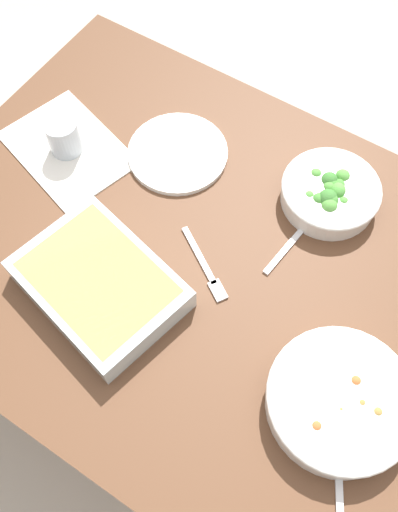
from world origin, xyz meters
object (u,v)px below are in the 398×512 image
object	(u,v)px
spoon_by_broccoli	(298,234)
fork_on_table	(206,269)
side_plate	(178,153)
broccoli_bowl	(330,193)
stew_bowl	(340,401)
baking_dish	(99,283)
spoon_by_stew	(339,482)
drink_cup	(64,138)

from	to	relation	value
spoon_by_broccoli	fork_on_table	bearing A→B (deg)	55.18
fork_on_table	side_plate	bearing A→B (deg)	-45.07
broccoli_bowl	spoon_by_broccoli	distance (m)	0.11
stew_bowl	broccoli_bowl	xyz separation A→B (m)	(0.21, -0.38, -0.00)
side_plate	fork_on_table	size ratio (longest dim) A/B	1.38
fork_on_table	broccoli_bowl	bearing A→B (deg)	-115.11
baking_dish	spoon_by_stew	bearing A→B (deg)	173.18
stew_bowl	side_plate	world-z (taller)	stew_bowl
baking_dish	spoon_by_stew	xyz separation A→B (m)	(-0.54, 0.06, -0.03)
baking_dish	spoon_by_stew	distance (m)	0.54
baking_dish	drink_cup	xyz separation A→B (m)	(0.27, -0.23, 0.00)
broccoli_bowl	spoon_by_stew	bearing A→B (deg)	118.72
stew_bowl	broccoli_bowl	distance (m)	0.43
drink_cup	fork_on_table	xyz separation A→B (m)	(-0.42, 0.08, -0.04)
spoon_by_stew	spoon_by_broccoli	bearing A→B (deg)	-53.66
spoon_by_stew	fork_on_table	distance (m)	0.45
drink_cup	baking_dish	bearing A→B (deg)	139.48
broccoli_bowl	side_plate	xyz separation A→B (m)	(0.33, 0.07, -0.02)
drink_cup	fork_on_table	size ratio (longest dim) A/B	0.53
broccoli_bowl	fork_on_table	world-z (taller)	broccoli_bowl
fork_on_table	spoon_by_stew	bearing A→B (deg)	151.67
stew_bowl	spoon_by_stew	world-z (taller)	stew_bowl
stew_bowl	baking_dish	size ratio (longest dim) A/B	0.75
side_plate	spoon_by_stew	xyz separation A→B (m)	(-0.60, 0.42, -0.00)
stew_bowl	drink_cup	size ratio (longest dim) A/B	3.02
baking_dish	side_plate	bearing A→B (deg)	-80.52
broccoli_bowl	spoon_by_stew	xyz separation A→B (m)	(-0.27, 0.49, -0.03)
baking_dish	side_plate	world-z (taller)	baking_dish
spoon_by_broccoli	stew_bowl	bearing A→B (deg)	129.22
stew_bowl	fork_on_table	xyz separation A→B (m)	(0.33, -0.10, -0.03)
spoon_by_stew	stew_bowl	bearing A→B (deg)	-61.54
stew_bowl	side_plate	distance (m)	0.62
side_plate	stew_bowl	bearing A→B (deg)	150.40
broccoli_bowl	spoon_by_broccoli	bearing A→B (deg)	83.36
broccoli_bowl	spoon_by_broccoli	size ratio (longest dim) A/B	1.17
broccoli_bowl	fork_on_table	xyz separation A→B (m)	(0.13, 0.27, -0.03)
spoon_by_stew	spoon_by_broccoli	xyz separation A→B (m)	(0.28, -0.38, 0.00)
side_plate	spoon_by_broccoli	distance (m)	0.32
baking_dish	broccoli_bowl	bearing A→B (deg)	-122.91
broccoli_bowl	fork_on_table	distance (m)	0.30
fork_on_table	drink_cup	bearing A→B (deg)	-11.46
stew_bowl	spoon_by_broccoli	distance (m)	0.35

